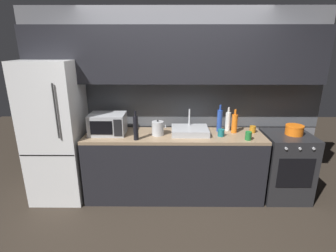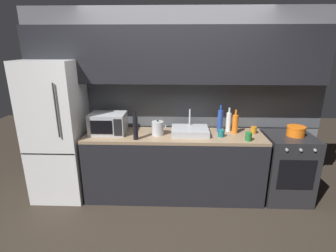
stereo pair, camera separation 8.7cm
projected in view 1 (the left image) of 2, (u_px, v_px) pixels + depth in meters
The scene contains 16 objects.
ground_plane at pixel (175, 240), 2.81m from camera, with size 10.00×10.00×0.00m, color #2D261E.
back_wall at pixel (174, 81), 3.49m from camera, with size 4.08×0.44×2.50m.
counter_run at pixel (174, 165), 3.53m from camera, with size 2.34×0.60×0.90m.
refrigerator at pixel (56, 132), 3.40m from camera, with size 0.68×0.69×1.85m.
oven_range at pixel (285, 166), 3.52m from camera, with size 0.60×0.62×0.90m.
microwave at pixel (108, 124), 3.38m from camera, with size 0.46×0.35×0.27m.
sink_basin at pixel (190, 131), 3.41m from camera, with size 0.48×0.38×0.30m.
kettle at pixel (158, 128), 3.35m from camera, with size 0.19×0.15×0.20m.
wine_bottle_blue at pixel (220, 120), 3.47m from camera, with size 0.07×0.07×0.36m.
wine_bottle_orange at pixel (234, 123), 3.43m from camera, with size 0.08×0.08×0.32m.
wine_bottle_white at pixel (228, 121), 3.52m from camera, with size 0.07×0.07×0.32m.
wine_bottle_dark at pixel (136, 128), 3.16m from camera, with size 0.06×0.06×0.37m.
mug_teal at pixel (221, 133), 3.32m from camera, with size 0.08×0.08×0.09m, color #19666B.
mug_amber at pixel (253, 129), 3.46m from camera, with size 0.08×0.08×0.09m, color #B27019.
mug_green at pixel (248, 136), 3.18m from camera, with size 0.08×0.08×0.11m, color #1E6B2D.
cooking_pot at pixel (294, 130), 3.37m from camera, with size 0.23×0.23×0.13m.
Camera 1 is at (-0.06, -2.31, 2.03)m, focal length 27.69 mm.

